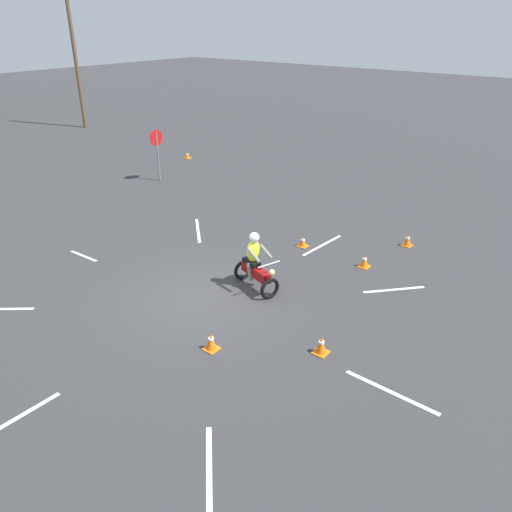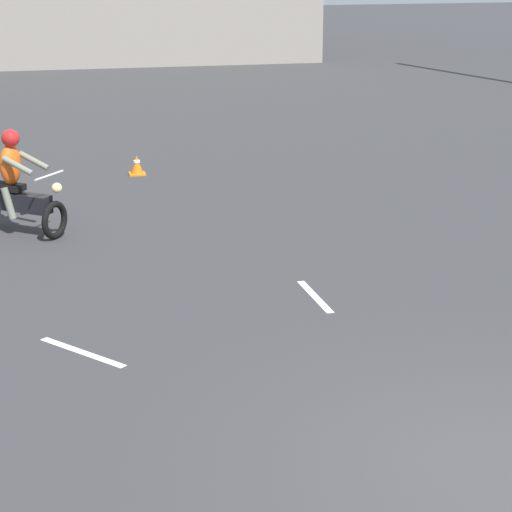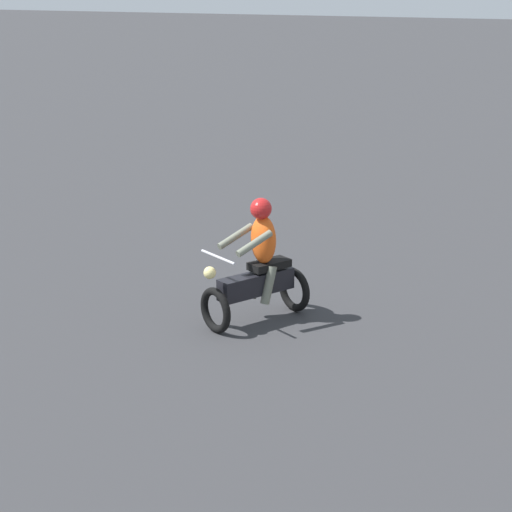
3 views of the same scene
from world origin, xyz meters
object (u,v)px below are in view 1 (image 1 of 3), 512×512
traffic_cone_mid_center (211,342)px  utility_pole_near (76,60)px  traffic_cone_far_center (408,240)px  traffic_cone_far_left (187,156)px  stop_sign (157,145)px  traffic_cone_far_right (303,242)px  motorcycle_rider_foreground (255,265)px  traffic_cone_near_left (365,261)px  traffic_cone_near_right (321,345)px

traffic_cone_mid_center → utility_pole_near: bearing=61.5°
traffic_cone_far_center → traffic_cone_far_left: traffic_cone_far_center is taller
stop_sign → traffic_cone_far_right: bearing=-102.0°
traffic_cone_mid_center → traffic_cone_far_left: (11.44, 12.44, -0.06)m
traffic_cone_mid_center → motorcycle_rider_foreground: bearing=19.2°
traffic_cone_near_left → traffic_cone_far_left: size_ratio=1.22×
utility_pole_near → traffic_cone_far_center: bearing=-100.7°
traffic_cone_mid_center → traffic_cone_far_center: bearing=-8.2°
traffic_cone_far_right → utility_pole_near: 23.52m
traffic_cone_near_left → utility_pole_near: (6.96, 24.39, 4.07)m
traffic_cone_near_left → utility_pole_near: bearing=74.1°
traffic_cone_mid_center → traffic_cone_far_right: 6.15m
motorcycle_rider_foreground → traffic_cone_near_right: 3.36m
traffic_cone_near_right → traffic_cone_near_left: bearing=15.5°
motorcycle_rider_foreground → traffic_cone_near_right: (-1.41, -3.01, -0.51)m
stop_sign → utility_pole_near: 14.14m
traffic_cone_mid_center → traffic_cone_far_left: bearing=47.4°
stop_sign → traffic_cone_near_right: 14.27m
traffic_cone_mid_center → utility_pole_near: size_ratio=0.05×
motorcycle_rider_foreground → traffic_cone_mid_center: (-2.84, -0.99, -0.52)m
stop_sign → traffic_cone_near_left: stop_sign is taller
traffic_cone_near_left → traffic_cone_far_center: traffic_cone_far_center is taller
traffic_cone_far_right → traffic_cone_far_center: bearing=-50.6°
traffic_cone_far_left → utility_pole_near: (1.40, 11.17, 4.11)m
motorcycle_rider_foreground → traffic_cone_far_left: motorcycle_rider_foreground is taller
traffic_cone_mid_center → utility_pole_near: 27.18m
traffic_cone_near_left → traffic_cone_far_right: (0.08, 2.27, -0.03)m
stop_sign → traffic_cone_far_right: stop_sign is taller
stop_sign → traffic_cone_far_left: 4.25m
traffic_cone_near_left → traffic_cone_far_right: bearing=87.9°
traffic_cone_far_center → utility_pole_near: utility_pole_near is taller
traffic_cone_far_left → utility_pole_near: size_ratio=0.04×
traffic_cone_far_left → stop_sign: bearing=-152.9°
traffic_cone_mid_center → traffic_cone_near_right: bearing=-54.7°
traffic_cone_near_right → traffic_cone_mid_center: size_ratio=1.03×
stop_sign → utility_pole_near: size_ratio=0.27×
traffic_cone_far_right → traffic_cone_far_center: size_ratio=0.83×
stop_sign → traffic_cone_far_left: (3.54, 1.82, -1.49)m
traffic_cone_far_right → traffic_cone_far_left: size_ratio=1.04×
traffic_cone_far_right → traffic_cone_far_left: 12.24m
motorcycle_rider_foreground → traffic_cone_mid_center: size_ratio=3.84×
traffic_cone_near_left → traffic_cone_mid_center: size_ratio=0.90×
stop_sign → traffic_cone_far_center: 11.88m
traffic_cone_far_left → traffic_cone_far_center: bearing=-103.6°
traffic_cone_near_right → traffic_cone_far_center: size_ratio=1.11×
traffic_cone_near_right → traffic_cone_mid_center: (-1.43, 2.02, -0.01)m
traffic_cone_far_center → utility_pole_near: (4.70, 24.78, 4.07)m
motorcycle_rider_foreground → traffic_cone_mid_center: bearing=36.3°
traffic_cone_mid_center → traffic_cone_far_left: size_ratio=1.35×
traffic_cone_mid_center → stop_sign: bearing=53.4°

